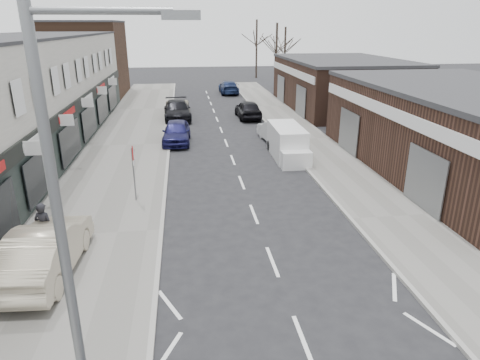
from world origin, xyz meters
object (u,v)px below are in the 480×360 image
object	(u,v)px
parked_car_left_b	(177,110)
warning_sign	(133,157)
pedestrian	(44,226)
parked_car_right_a	(277,132)
parked_car_right_c	(229,87)
parked_car_right_b	(248,109)
street_lamp	(75,247)
parked_car_left_c	(177,107)
white_van	(287,143)
sedan_on_pavement	(45,250)
parked_car_left_a	(177,132)

from	to	relation	value
parked_car_left_b	warning_sign	bearing A→B (deg)	-97.64
pedestrian	parked_car_left_b	size ratio (longest dim) A/B	0.33
parked_car_right_a	parked_car_right_c	xyz separation A→B (m)	(-0.91, 22.98, -0.01)
parked_car_right_a	parked_car_right_b	size ratio (longest dim) A/B	1.00
parked_car_right_c	street_lamp	bearing A→B (deg)	81.18
street_lamp	parked_car_right_a	distance (m)	24.19
pedestrian	parked_car_left_b	bearing A→B (deg)	-86.72
warning_sign	parked_car_right_c	bearing A→B (deg)	76.65
parked_car_left_b	parked_car_right_b	world-z (taller)	parked_car_left_b
pedestrian	parked_car_left_c	xyz separation A→B (m)	(4.52, 25.04, -0.38)
parked_car_left_c	pedestrian	bearing A→B (deg)	-100.85
white_van	parked_car_right_a	distance (m)	3.56
white_van	parked_car_left_b	bearing A→B (deg)	119.95
parked_car_left_b	parked_car_right_b	bearing A→B (deg)	-5.11
parked_car_right_c	parked_car_right_a	bearing A→B (deg)	92.34
sedan_on_pavement	parked_car_right_a	bearing A→B (deg)	-121.77
parked_car_left_c	parked_car_right_b	bearing A→B (deg)	-23.96
street_lamp	parked_car_right_b	xyz separation A→B (m)	(7.27, 30.91, -3.82)
pedestrian	parked_car_right_c	bearing A→B (deg)	-91.34
white_van	parked_car_left_a	world-z (taller)	white_van
sedan_on_pavement	parked_car_left_b	distance (m)	24.65
sedan_on_pavement	pedestrian	distance (m)	1.68
white_van	parked_car_left_a	size ratio (longest dim) A/B	1.09
parked_car_left_a	parked_car_left_c	size ratio (longest dim) A/B	0.98
street_lamp	parked_car_right_a	bearing A→B (deg)	70.36
parked_car_left_b	sedan_on_pavement	bearing A→B (deg)	-101.63
street_lamp	parked_car_right_b	bearing A→B (deg)	76.76
parked_car_right_b	parked_car_right_c	world-z (taller)	parked_car_right_b
sedan_on_pavement	parked_car_left_c	distance (m)	26.96
parked_car_right_b	sedan_on_pavement	bearing A→B (deg)	65.34
sedan_on_pavement	parked_car_right_c	xyz separation A→B (m)	(10.03, 38.56, -0.20)
sedan_on_pavement	parked_car_left_b	bearing A→B (deg)	-96.14
white_van	parked_car_left_a	distance (m)	8.06
parked_car_left_a	parked_car_right_b	distance (m)	9.81
white_van	parked_car_right_a	bearing A→B (deg)	89.38
parked_car_left_a	parked_car_right_b	bearing A→B (deg)	53.81
parked_car_left_c	parked_car_right_c	bearing A→B (deg)	62.67
pedestrian	parked_car_right_c	world-z (taller)	pedestrian
parked_car_left_a	parked_car_right_a	bearing A→B (deg)	-3.77
street_lamp	parked_car_left_b	size ratio (longest dim) A/B	1.45
street_lamp	pedestrian	bearing A→B (deg)	111.73
parked_car_left_b	parked_car_left_c	size ratio (longest dim) A/B	1.18
pedestrian	parked_car_right_a	world-z (taller)	pedestrian
parked_car_left_b	parked_car_right_a	size ratio (longest dim) A/B	1.19
warning_sign	parked_car_left_c	bearing A→B (deg)	85.16
pedestrian	parked_car_right_c	size ratio (longest dim) A/B	0.35
white_van	parked_car_left_c	world-z (taller)	white_van
pedestrian	parked_car_right_b	xyz separation A→B (m)	(10.67, 22.39, -0.23)
street_lamp	parked_car_left_c	distance (m)	33.81
parked_car_left_b	parked_car_left_c	distance (m)	2.34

